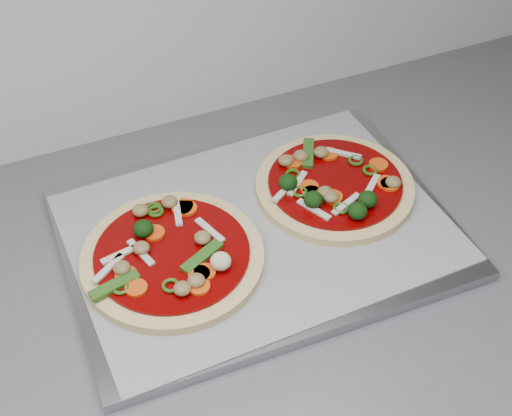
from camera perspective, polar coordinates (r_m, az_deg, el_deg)
name	(u,v)px	position (r m, az deg, el deg)	size (l,w,h in m)	color
base_cabinet	(384,398)	(1.31, 10.18, -14.75)	(3.60, 0.60, 0.86)	silver
countertop	(426,215)	(0.96, 13.48, -0.55)	(3.60, 0.60, 0.04)	slate
baking_tray	(257,232)	(0.87, 0.10, -1.94)	(0.46, 0.34, 0.02)	gray
parchment	(257,227)	(0.87, 0.11, -1.55)	(0.44, 0.32, 0.00)	#95969A
pizza_left	(172,256)	(0.83, -6.75, -3.80)	(0.25, 0.25, 0.04)	#E4CC7D
pizza_right	(334,185)	(0.91, 6.26, 1.81)	(0.22, 0.22, 0.03)	#E4CC7D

